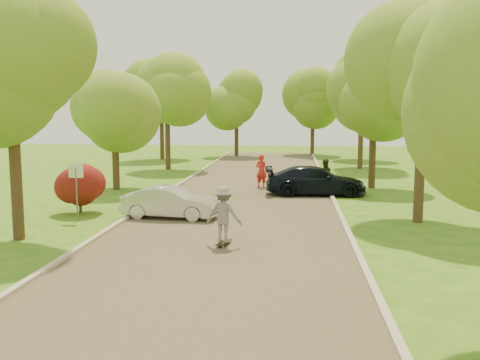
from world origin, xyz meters
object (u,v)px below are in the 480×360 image
at_px(person_striped, 261,171).
at_px(person_olive, 325,175).
at_px(dark_sedan, 316,181).
at_px(longboard, 224,243).
at_px(silver_sedan, 170,202).
at_px(street_sign, 76,179).
at_px(skateboarder, 224,214).

xyz_separation_m(person_striped, person_olive, (3.28, -1.16, -0.06)).
height_order(dark_sedan, longboard, dark_sedan).
bearing_deg(silver_sedan, longboard, -140.68).
distance_m(silver_sedan, longboard, 4.82).
xyz_separation_m(silver_sedan, person_striped, (2.98, 8.62, 0.29)).
bearing_deg(street_sign, person_olive, 40.93).
distance_m(longboard, person_striped, 12.68).
distance_m(longboard, person_olive, 12.09).
relative_size(street_sign, silver_sedan, 0.59).
bearing_deg(dark_sedan, skateboarder, 159.62).
xyz_separation_m(silver_sedan, skateboarder, (2.58, -4.03, 0.36)).
bearing_deg(person_striped, dark_sedan, 164.32).
bearing_deg(longboard, dark_sedan, -94.12).
bearing_deg(longboard, person_striped, -78.85).
height_order(skateboarder, person_olive, skateboarder).
bearing_deg(skateboarder, longboard, -84.19).
relative_size(dark_sedan, skateboarder, 2.82).
bearing_deg(street_sign, dark_sedan, 38.32).
xyz_separation_m(street_sign, person_striped, (6.32, 9.48, -0.67)).
relative_size(silver_sedan, person_olive, 2.21).
height_order(silver_sedan, skateboarder, skateboarder).
bearing_deg(person_striped, skateboarder, 112.03).
distance_m(street_sign, longboard, 6.88).
bearing_deg(longboard, person_olive, -94.81).
bearing_deg(person_olive, person_striped, -17.90).
distance_m(dark_sedan, person_olive, 1.25).
xyz_separation_m(street_sign, person_olive, (9.60, 8.32, -0.73)).
bearing_deg(skateboarder, silver_sedan, -44.43).
height_order(person_striped, person_olive, person_striped).
height_order(street_sign, silver_sedan, street_sign).
xyz_separation_m(street_sign, longboard, (5.92, -3.17, -1.47)).
distance_m(street_sign, silver_sedan, 3.58).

